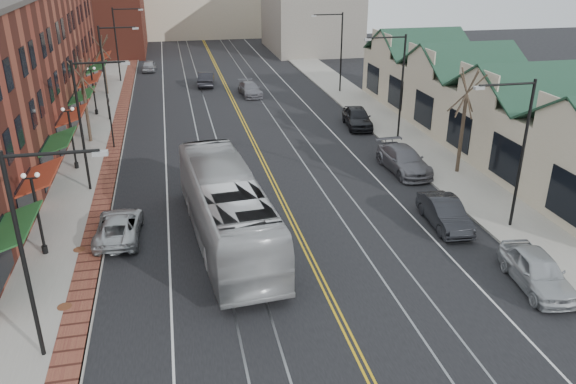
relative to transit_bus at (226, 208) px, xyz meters
name	(u,v)px	position (x,y,z in m)	size (l,w,h in m)	color
ground	(340,318)	(3.77, -7.68, -1.88)	(160.00, 160.00, 0.00)	black
sidewalk_left	(89,168)	(-8.23, 12.32, -1.81)	(4.00, 120.00, 0.15)	gray
sidewalk_right	(414,145)	(15.77, 12.32, -1.81)	(4.00, 120.00, 0.15)	gray
building_right	(488,113)	(21.77, 12.32, 0.42)	(8.00, 36.00, 4.60)	#BFB193
backdrop_left	(92,2)	(-12.23, 62.32, 5.12)	(14.00, 18.00, 14.00)	maroon
backdrop_mid	(199,8)	(3.77, 77.32, 2.62)	(22.00, 14.00, 9.00)	#BFB193
backdrop_right	(310,12)	(18.77, 57.32, 3.62)	(12.00, 16.00, 11.00)	slate
streetlight_l_0	(33,237)	(-7.27, -7.68, 3.14)	(3.33, 0.25, 8.00)	black
streetlight_l_1	(87,113)	(-7.27, 8.32, 3.14)	(3.33, 0.25, 8.00)	black
streetlight_l_2	(108,63)	(-7.27, 24.32, 3.14)	(3.33, 0.25, 8.00)	black
streetlight_l_3	(120,37)	(-7.27, 40.32, 3.14)	(3.33, 0.25, 8.00)	black
streetlight_r_0	(517,140)	(14.82, -1.68, 3.14)	(3.33, 0.25, 8.00)	black
streetlight_r_1	(397,76)	(14.82, 14.32, 3.14)	(3.33, 0.25, 8.00)	black
streetlight_r_2	(337,44)	(14.82, 30.32, 3.14)	(3.33, 0.25, 8.00)	black
lamppost_l_1	(38,216)	(-9.03, 0.32, 0.32)	(0.84, 0.28, 4.27)	black
lamppost_l_2	(72,139)	(-9.03, 12.32, 0.32)	(0.84, 0.28, 4.27)	black
lamppost_l_3	(94,92)	(-9.03, 26.32, 0.32)	(0.84, 0.28, 4.27)	black
tree_left_near	(85,99)	(-8.73, 18.32, 1.63)	(1.78, 1.37, 6.48)	#382B21
tree_left_far	(104,63)	(-8.73, 34.32, 1.39)	(1.66, 1.28, 6.02)	#382B21
tree_right_mid	(463,120)	(16.27, 6.32, 1.87)	(1.90, 1.46, 6.93)	#382B21
manhole_mid	(64,307)	(-7.43, -4.68, -1.72)	(0.60, 0.60, 0.02)	#592D19
manhole_far	(79,249)	(-7.43, 0.32, -1.72)	(0.60, 0.60, 0.02)	#592D19
traffic_signal	(111,119)	(-6.83, 16.32, 0.47)	(0.18, 0.15, 3.80)	black
transit_bus	(226,208)	(0.00, 0.00, 0.00)	(3.16, 13.51, 3.76)	#B3B4B6
parked_suv	(119,226)	(-5.53, 1.49, -1.21)	(2.23, 4.85, 1.35)	#ABAFB2
parked_car_a	(537,271)	(13.07, -7.19, -1.07)	(1.91, 4.75, 1.62)	#ADB0B4
parked_car_b	(445,213)	(11.80, -0.73, -1.12)	(1.62, 4.65, 1.53)	black
parked_car_c	(404,160)	(12.85, 7.46, -1.07)	(2.28, 5.61, 1.63)	slate
parked_car_d	(357,117)	(13.07, 18.01, -1.03)	(2.00, 4.98, 1.70)	black
distant_car_left	(206,79)	(1.69, 36.38, -1.10)	(1.65, 4.74, 1.56)	black
distant_car_right	(250,89)	(5.78, 30.97, -1.21)	(1.89, 4.66, 1.35)	slate
distant_car_far	(149,66)	(-4.61, 46.08, -1.20)	(1.61, 4.00, 1.36)	#9B9BA1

